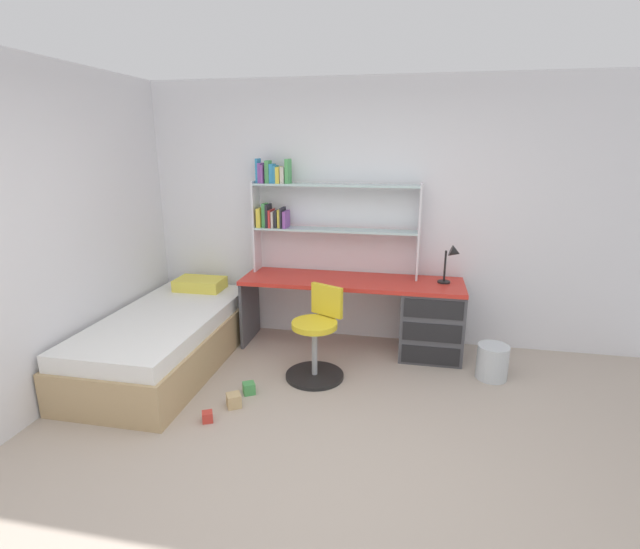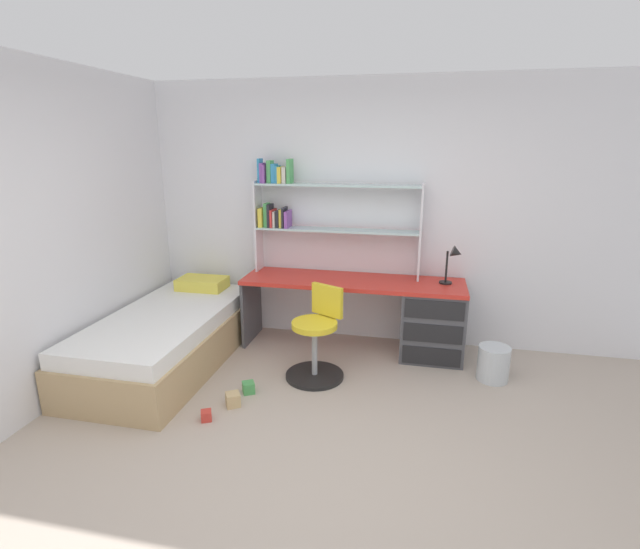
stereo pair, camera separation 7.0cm
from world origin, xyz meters
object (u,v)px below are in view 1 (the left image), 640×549
object	(u,v)px
bookshelf_hutch	(309,207)
desk	(410,314)
swivel_chair	(317,342)
waste_bin	(492,362)
toy_block_red_1	(207,417)
bed_platform	(167,339)
toy_block_natural_0	(234,400)
toy_block_green_2	(249,388)
desk_lamp	(453,258)

from	to	relation	value
bookshelf_hutch	desk	bearing A→B (deg)	-9.74
bookshelf_hutch	swivel_chair	xyz separation A→B (m)	(0.25, -0.84, -1.07)
bookshelf_hutch	waste_bin	xyz separation A→B (m)	(1.78, -0.57, -1.25)
waste_bin	toy_block_red_1	bearing A→B (deg)	-152.65
swivel_chair	bed_platform	distance (m)	1.42
swivel_chair	toy_block_red_1	distance (m)	1.13
bed_platform	toy_block_red_1	size ratio (longest dim) A/B	26.20
swivel_chair	toy_block_natural_0	size ratio (longest dim) A/B	7.61
desk	waste_bin	size ratio (longest dim) A/B	7.02
swivel_chair	bed_platform	size ratio (longest dim) A/B	0.40
toy_block_red_1	toy_block_green_2	world-z (taller)	toy_block_green_2
bed_platform	toy_block_green_2	xyz separation A→B (m)	(0.93, -0.37, -0.21)
desk_lamp	toy_block_natural_0	distance (m)	2.35
bookshelf_hutch	desk_lamp	world-z (taller)	bookshelf_hutch
desk_lamp	toy_block_green_2	distance (m)	2.20
desk	desk_lamp	world-z (taller)	desk_lamp
swivel_chair	toy_block_green_2	size ratio (longest dim) A/B	8.62
desk_lamp	toy_block_green_2	size ratio (longest dim) A/B	4.04
desk	bed_platform	bearing A→B (deg)	-162.31
waste_bin	swivel_chair	bearing A→B (deg)	-170.04
waste_bin	toy_block_natural_0	world-z (taller)	waste_bin
toy_block_natural_0	toy_block_red_1	xyz separation A→B (m)	(-0.12, -0.24, -0.01)
toy_block_natural_0	waste_bin	bearing A→B (deg)	23.42
toy_block_green_2	bed_platform	bearing A→B (deg)	158.32
toy_block_green_2	waste_bin	bearing A→B (deg)	18.63
desk	bookshelf_hutch	size ratio (longest dim) A/B	1.30
desk_lamp	bed_platform	distance (m)	2.78
desk	toy_block_green_2	distance (m)	1.71
bookshelf_hutch	toy_block_red_1	xyz separation A→B (m)	(-0.41, -1.71, -1.36)
desk_lamp	swivel_chair	xyz separation A→B (m)	(-1.16, -0.70, -0.65)
bookshelf_hutch	waste_bin	world-z (taller)	bookshelf_hutch
desk	toy_block_natural_0	xyz separation A→B (m)	(-1.33, -1.29, -0.35)
bed_platform	toy_block_red_1	bearing A→B (deg)	-47.11
desk	bed_platform	xyz separation A→B (m)	(-2.22, -0.71, -0.15)
waste_bin	desk_lamp	bearing A→B (deg)	131.22
desk	toy_block_red_1	xyz separation A→B (m)	(-1.45, -1.53, -0.37)
toy_block_green_2	desk_lamp	bearing A→B (deg)	33.86
toy_block_green_2	toy_block_natural_0	bearing A→B (deg)	-102.72
desk	swivel_chair	bearing A→B (deg)	-140.15
desk_lamp	waste_bin	bearing A→B (deg)	-48.78
toy_block_natural_0	desk_lamp	bearing A→B (deg)	37.90
toy_block_natural_0	desk	bearing A→B (deg)	44.05
toy_block_natural_0	toy_block_red_1	world-z (taller)	toy_block_natural_0
desk_lamp	swivel_chair	bearing A→B (deg)	-149.05
waste_bin	bookshelf_hutch	bearing A→B (deg)	162.22
waste_bin	toy_block_green_2	world-z (taller)	waste_bin
bookshelf_hutch	swivel_chair	world-z (taller)	bookshelf_hutch
desk	bookshelf_hutch	xyz separation A→B (m)	(-1.04, 0.18, 1.00)
desk_lamp	toy_block_natural_0	xyz separation A→B (m)	(-1.70, -1.32, -0.92)
bookshelf_hutch	desk_lamp	xyz separation A→B (m)	(1.41, -0.15, -0.42)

